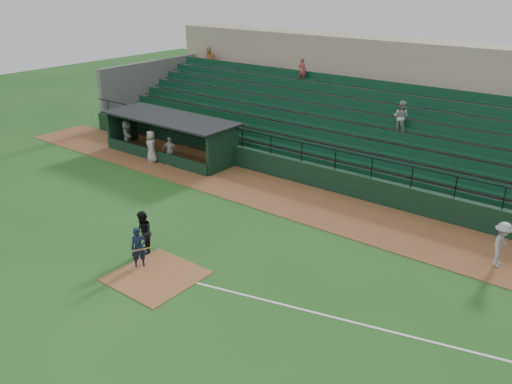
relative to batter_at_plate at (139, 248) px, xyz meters
The scene contains 12 objects.
ground 1.57m from the batter_at_plate, 40.88° to the left, with size 90.00×90.00×0.00m, color #1F5019.
warning_track 8.97m from the batter_at_plate, 83.47° to the left, with size 40.00×4.00×0.03m, color brown.
home_plate_dirt 1.29m from the batter_at_plate, ahead, with size 3.00×3.00×0.03m, color brown.
foul_line 9.29m from the batter_at_plate, 12.99° to the left, with size 18.00×0.09×0.01m, color white.
stadium_structure 17.43m from the batter_at_plate, 86.65° to the left, with size 38.00×13.08×6.40m.
dugout 13.62m from the batter_at_plate, 129.92° to the left, with size 8.90×3.20×2.42m.
batter_at_plate is the anchor object (origin of this frame).
umpire 1.04m from the batter_at_plate, 130.22° to the left, with size 0.87×0.68×1.80m, color black.
runner 13.62m from the batter_at_plate, 37.90° to the left, with size 1.16×0.67×1.79m, color #A6A09B.
dugout_player_a 11.55m from the batter_at_plate, 130.54° to the left, with size 0.97×0.40×1.66m, color #ABA6A0.
dugout_player_b 12.13m from the batter_at_plate, 135.86° to the left, with size 0.92×0.60×1.89m, color #A9A49E.
dugout_player_c 14.98m from the batter_at_plate, 142.06° to the left, with size 1.72×0.55×1.85m, color #A5A09B.
Camera 1 is at (13.16, -12.00, 10.33)m, focal length 37.04 mm.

